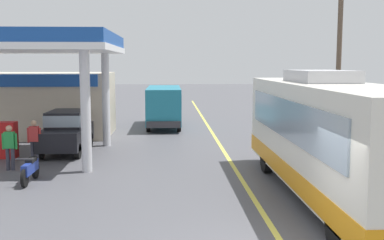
{
  "coord_description": "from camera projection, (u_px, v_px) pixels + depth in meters",
  "views": [
    {
      "loc": [
        -2.44,
        -8.89,
        3.88
      ],
      "look_at": [
        -1.5,
        10.0,
        1.6
      ],
      "focal_mm": 43.75,
      "sensor_mm": 36.0,
      "label": 1
    }
  ],
  "objects": [
    {
      "name": "ground",
      "position": [
        208.0,
        126.0,
        29.23
      ],
      "size": [
        120.0,
        120.0,
        0.0
      ],
      "primitive_type": "plane",
      "color": "#4C4C51"
    },
    {
      "name": "lane_divider_stripe",
      "position": [
        216.0,
        139.0,
        24.27
      ],
      "size": [
        0.16,
        50.0,
        0.01
      ],
      "primitive_type": "cube",
      "color": "#D8CC4C",
      "rests_on": "ground"
    },
    {
      "name": "coach_bus_main",
      "position": [
        330.0,
        139.0,
        13.42
      ],
      "size": [
        2.6,
        11.04,
        3.69
      ],
      "color": "silver",
      "rests_on": "ground"
    },
    {
      "name": "gas_station_roadside",
      "position": [
        35.0,
        89.0,
        23.24
      ],
      "size": [
        9.1,
        11.95,
        5.1
      ],
      "color": "#194799",
      "rests_on": "ground"
    },
    {
      "name": "car_at_pump",
      "position": [
        67.0,
        129.0,
        20.63
      ],
      "size": [
        1.7,
        4.2,
        1.82
      ],
      "color": "black",
      "rests_on": "ground"
    },
    {
      "name": "minibus_opposing_lane",
      "position": [
        164.0,
        103.0,
        28.7
      ],
      "size": [
        2.04,
        6.13,
        2.44
      ],
      "color": "teal",
      "rests_on": "ground"
    },
    {
      "name": "motorcycle_parked_forecourt",
      "position": [
        30.0,
        169.0,
        15.33
      ],
      "size": [
        0.55,
        1.8,
        0.92
      ],
      "color": "black",
      "rests_on": "ground"
    },
    {
      "name": "pedestrian_near_pump",
      "position": [
        10.0,
        145.0,
        17.03
      ],
      "size": [
        0.55,
        0.22,
        1.66
      ],
      "color": "#33333F",
      "rests_on": "ground"
    },
    {
      "name": "pedestrian_by_shop",
      "position": [
        34.0,
        139.0,
        18.52
      ],
      "size": [
        0.55,
        0.22,
        1.66
      ],
      "color": "#33333F",
      "rests_on": "ground"
    },
    {
      "name": "utility_pole_roadside",
      "position": [
        339.0,
        55.0,
        22.48
      ],
      "size": [
        1.8,
        0.24,
        8.19
      ],
      "color": "brown",
      "rests_on": "ground"
    }
  ]
}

